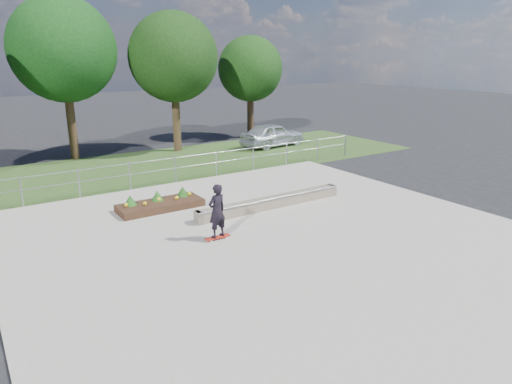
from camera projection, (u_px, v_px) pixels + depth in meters
ground at (278, 240)px, 13.80m from camera, size 120.00×120.00×0.00m
grass_verge at (147, 168)px, 22.59m from camera, size 30.00×8.00×0.02m
concrete_slab at (278, 239)px, 13.79m from camera, size 15.00×15.00×0.06m
fence at (175, 166)px, 19.57m from camera, size 20.06×0.06×1.20m
tree_mid_left at (63, 50)px, 22.85m from camera, size 5.25×5.25×8.25m
tree_mid_right at (173, 57)px, 25.06m from camera, size 4.90×4.90×7.70m
tree_far_right at (250, 69)px, 29.64m from camera, size 4.20×4.20×6.60m
grind_ledge at (271, 202)px, 16.44m from camera, size 6.00×0.44×0.43m
planter_bed at (160, 203)px, 16.39m from camera, size 3.00×1.20×0.61m
skateboarder at (217, 211)px, 13.42m from camera, size 0.80×0.49×1.72m
parked_car at (273, 135)px, 27.67m from camera, size 4.36×2.14×1.43m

